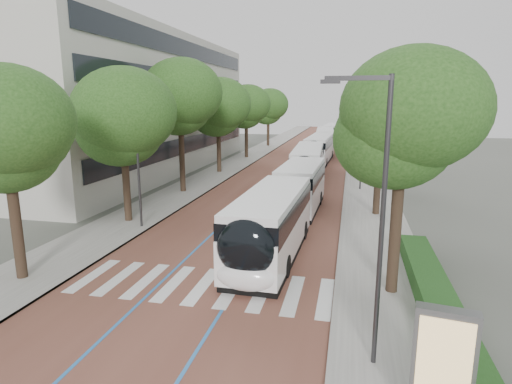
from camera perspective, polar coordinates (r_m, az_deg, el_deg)
ground at (r=17.29m, az=-8.95°, el=-13.61°), size 160.00×160.00×0.00m
road at (r=55.26m, az=6.32°, el=4.33°), size 11.00×140.00×0.02m
sidewalk_left at (r=56.55m, az=-1.28°, el=4.63°), size 4.00×140.00×0.12m
sidewalk_right at (r=54.97m, az=14.13°, el=4.04°), size 4.00×140.00×0.12m
kerb_left at (r=56.13m, az=0.61°, el=4.57°), size 0.20×140.00×0.14m
kerb_right at (r=54.94m, az=12.15°, el=4.14°), size 0.20×140.00×0.14m
zebra_crossing at (r=18.06m, az=-7.17°, el=-12.30°), size 10.55×3.60×0.01m
lane_line_left at (r=55.46m, az=4.67°, el=4.40°), size 0.12×126.00×0.01m
lane_line_right at (r=55.11m, az=7.98°, el=4.28°), size 0.12×126.00×0.01m
office_building at (r=49.44m, az=-18.69°, el=10.99°), size 18.11×40.00×14.00m
hedge at (r=16.35m, az=23.29°, el=-14.08°), size 1.20×14.00×0.80m
streetlight_near at (r=11.77m, az=15.76°, el=-1.36°), size 1.82×0.20×8.00m
streetlight_far at (r=36.54m, az=13.77°, el=7.65°), size 1.82×0.20×8.00m
lamp_post_left at (r=25.66m, az=-15.49°, el=4.21°), size 0.14×0.14×8.00m
trees_left at (r=42.61m, az=-5.89°, el=10.80°), size 6.33×60.59×10.14m
trees_right at (r=37.57m, az=15.50°, el=9.50°), size 5.46×47.33×8.77m
lead_bus at (r=24.23m, az=4.02°, el=-1.84°), size 3.11×18.47×3.20m
bus_queued_0 at (r=39.87m, az=6.90°, el=3.64°), size 3.06×12.50×3.20m
bus_queued_1 at (r=52.89m, az=8.43°, el=5.68°), size 2.98×12.48×3.20m
bus_queued_2 at (r=65.43m, az=9.17°, el=6.88°), size 3.22×12.52×3.20m
bus_queued_3 at (r=78.42m, az=10.12°, el=7.70°), size 2.93×12.47×3.20m
ad_panel at (r=11.32m, az=23.66°, el=-20.23°), size 1.40×0.62×2.83m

